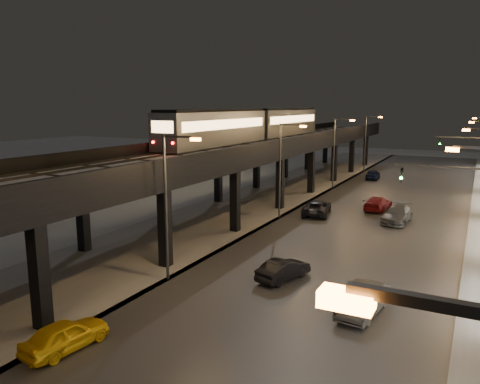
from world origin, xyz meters
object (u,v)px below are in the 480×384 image
at_px(car_mid_silver, 317,208).
at_px(car_far_white, 373,175).
at_px(car_taxi, 66,336).
at_px(car_onc_white, 397,215).
at_px(car_near_white, 283,270).
at_px(car_onc_silver, 363,301).
at_px(subway_train, 255,124).
at_px(car_mid_dark, 378,204).

relative_size(car_mid_silver, car_far_white, 1.25).
bearing_deg(car_taxi, car_onc_white, -99.88).
xyz_separation_m(car_near_white, car_onc_silver, (5.47, -2.53, 0.08)).
relative_size(subway_train, car_taxi, 9.35).
relative_size(car_mid_silver, car_mid_dark, 1.08).
distance_m(car_mid_silver, car_onc_white, 7.54).
xyz_separation_m(subway_train, car_onc_silver, (19.67, -28.20, -7.71)).
bearing_deg(car_mid_silver, subway_train, -46.94).
bearing_deg(car_mid_dark, car_mid_silver, 49.18).
height_order(car_onc_silver, car_onc_white, car_onc_white).
height_order(subway_train, car_far_white, subway_train).
xyz_separation_m(car_near_white, car_far_white, (-3.38, 42.94, 0.06)).
distance_m(car_near_white, car_mid_dark, 22.53).
bearing_deg(car_mid_dark, subway_train, -6.45).
relative_size(car_near_white, car_onc_white, 0.77).
height_order(car_near_white, car_mid_silver, car_mid_silver).
bearing_deg(car_near_white, car_mid_dark, -76.83).
distance_m(car_near_white, car_mid_silver, 18.07).
bearing_deg(car_mid_silver, car_onc_white, 172.91).
relative_size(subway_train, car_near_white, 9.43).
xyz_separation_m(car_mid_silver, car_onc_white, (7.53, 0.38, 0.02)).
distance_m(subway_train, car_onc_white, 21.10).
height_order(car_taxi, car_far_white, car_far_white).
distance_m(car_near_white, car_onc_silver, 6.03).
distance_m(car_mid_dark, car_onc_white, 5.11).
bearing_deg(car_onc_white, car_taxi, -103.83).
bearing_deg(car_onc_white, car_mid_silver, -173.81).
bearing_deg(car_taxi, car_mid_dark, -93.76).
bearing_deg(car_mid_dark, car_taxi, 84.13).
distance_m(subway_train, car_taxi, 39.65).
relative_size(car_taxi, car_far_white, 0.96).
distance_m(car_taxi, car_onc_silver, 14.55).
xyz_separation_m(car_mid_dark, car_onc_silver, (4.14, -25.02, 0.04)).
xyz_separation_m(car_mid_dark, car_onc_white, (2.59, -4.40, 0.05)).
relative_size(car_mid_silver, car_onc_white, 1.01).
relative_size(car_near_white, car_onc_silver, 0.89).
height_order(car_taxi, car_mid_silver, car_mid_silver).
bearing_deg(car_mid_dark, car_far_white, -71.92).
height_order(car_near_white, car_mid_dark, car_mid_dark).
distance_m(car_mid_dark, car_far_white, 20.99).
bearing_deg(car_onc_white, car_mid_dark, 123.76).
xyz_separation_m(car_far_white, car_onc_white, (7.30, -24.85, 0.04)).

